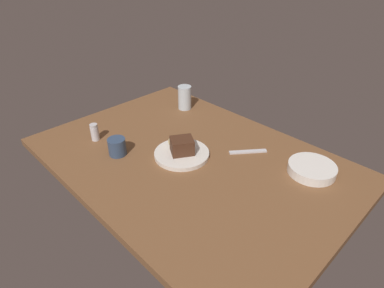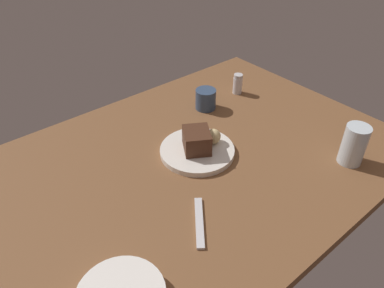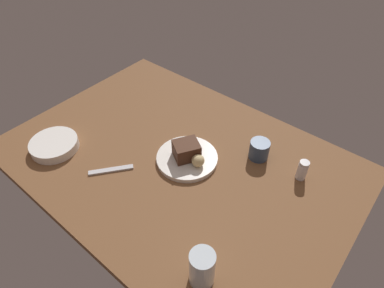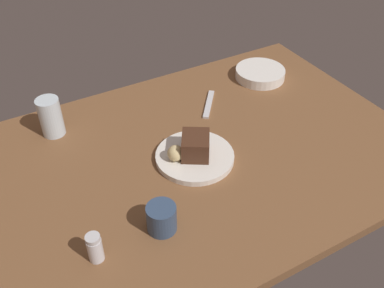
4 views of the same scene
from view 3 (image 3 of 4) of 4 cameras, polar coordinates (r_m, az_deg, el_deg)
dining_table at (r=117.22cm, az=-2.52°, el=-3.01°), size 120.00×84.00×3.00cm
dessert_plate at (r=114.97cm, az=-0.86°, el=-2.47°), size 21.41×21.41×1.63cm
chocolate_cake_slice at (r=112.34cm, az=-0.97°, el=-1.07°), size 10.65×11.05×6.03cm
bread_roll at (r=110.01cm, az=1.05°, el=-2.89°), size 4.38×4.38×4.38cm
salt_shaker at (r=113.24cm, az=18.59°, el=-4.31°), size 3.34×3.34×7.32cm
water_glass at (r=86.22cm, az=1.75°, el=-20.71°), size 6.54×6.54×11.61cm
side_bowl at (r=128.53cm, az=-22.77°, el=-0.14°), size 17.00×17.00×3.34cm
coffee_cup at (r=116.57cm, az=11.57°, el=-0.97°), size 6.89×6.89×6.87cm
dessert_spoon at (r=115.14cm, az=-13.86°, el=-4.38°), size 10.72×12.88×0.70cm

